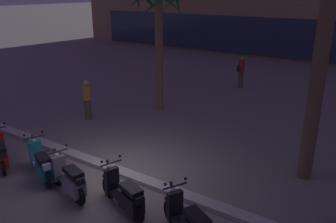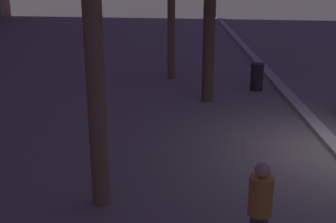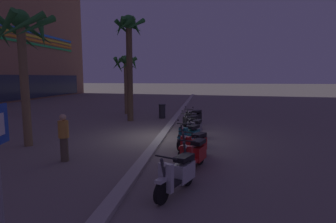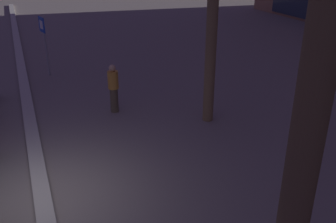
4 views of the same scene
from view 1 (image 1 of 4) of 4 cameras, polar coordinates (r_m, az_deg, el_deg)
name	(u,v)px [view 1 (image 1 of 4)]	position (r m, az deg, el deg)	size (l,w,h in m)	color
ground_plane	(118,175)	(10.09, -8.16, -10.16)	(200.00, 200.00, 0.00)	slate
curb_strip	(120,172)	(10.12, -7.82, -9.66)	(60.00, 0.36, 0.12)	#ADA89E
scooter_red_mid_front	(1,153)	(11.26, -25.56, -6.17)	(1.65, 0.95, 1.17)	black
scooter_teal_far_back	(41,164)	(10.19, -19.88, -8.04)	(1.69, 0.89, 1.17)	black
scooter_grey_gap_after_mid	(69,180)	(9.19, -15.75, -10.61)	(1.70, 0.74, 1.17)	black
scooter_black_last_in_row	(125,195)	(8.36, -7.08, -13.31)	(1.72, 0.80, 1.17)	black
palm_tree_mid_walkway	(158,11)	(14.33, -1.62, 15.96)	(2.50, 2.47, 5.37)	olive
pedestrian_window_shopping	(87,99)	(14.19, -13.02, 2.03)	(0.34, 0.34, 1.59)	brown
pedestrian_strolling_near_curb	(241,71)	(18.81, 11.80, 6.43)	(0.34, 0.46, 1.63)	brown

